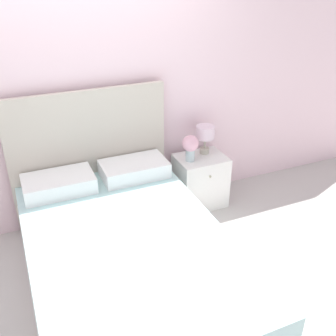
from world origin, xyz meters
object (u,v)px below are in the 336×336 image
nightstand (200,181)px  table_lamp (205,134)px  bed (126,254)px  flower_vase (191,146)px

nightstand → table_lamp: bearing=45.1°
bed → flower_vase: (0.92, 0.77, 0.41)m
flower_vase → bed: bearing=-139.9°
table_lamp → flower_vase: table_lamp is taller
bed → table_lamp: bed is taller
table_lamp → nightstand: bearing=-134.9°
bed → nightstand: size_ratio=4.09×
bed → table_lamp: 1.49m
bed → nightstand: 1.31m
table_lamp → flower_vase: bearing=-155.6°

